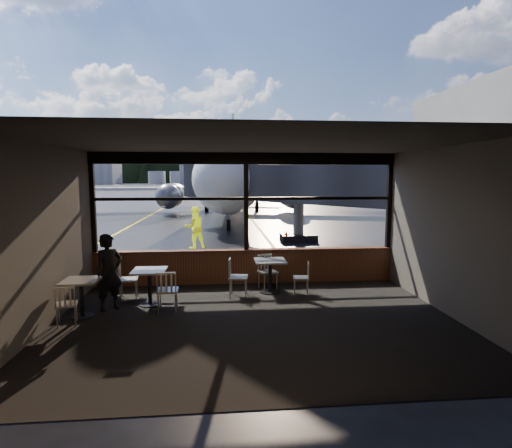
{
  "coord_description": "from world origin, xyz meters",
  "views": [
    {
      "loc": [
        -0.7,
        -10.58,
        2.84
      ],
      "look_at": [
        0.36,
        1.0,
        1.5
      ],
      "focal_mm": 28.0,
      "sensor_mm": 36.0,
      "label": 1
    }
  ],
  "objects": [
    {
      "name": "cafe_table_near",
      "position": [
        0.53,
        -0.98,
        0.41
      ],
      "size": [
        0.75,
        0.75,
        0.83
      ],
      "primitive_type": null,
      "color": "#A19D94",
      "rests_on": "carpet_floor"
    },
    {
      "name": "chair_left_s",
      "position": [
        -3.68,
        -2.79,
        0.4
      ],
      "size": [
        0.54,
        0.54,
        0.81
      ],
      "primitive_type": null,
      "rotation": [
        0.0,
        0.0,
        0.25
      ],
      "color": "#BDB7AB",
      "rests_on": "carpet_floor"
    },
    {
      "name": "mullion_right",
      "position": [
        3.95,
        0.0,
        2.2
      ],
      "size": [
        0.12,
        0.12,
        2.6
      ],
      "primitive_type": "cube",
      "color": "black",
      "rests_on": "ground"
    },
    {
      "name": "wall_left",
      "position": [
        -4.0,
        -3.0,
        1.75
      ],
      "size": [
        0.04,
        6.0,
        3.5
      ],
      "primitive_type": "cube",
      "color": "#534B42",
      "rests_on": "ground"
    },
    {
      "name": "chair_mid_w",
      "position": [
        -2.87,
        -1.14,
        0.45
      ],
      "size": [
        0.55,
        0.55,
        0.9
      ],
      "primitive_type": null,
      "rotation": [
        0.0,
        0.0,
        -1.45
      ],
      "color": "#BBB5A8",
      "rests_on": "carpet_floor"
    },
    {
      "name": "cafe_table_left",
      "position": [
        -3.53,
        -2.35,
        0.39
      ],
      "size": [
        0.71,
        0.71,
        0.78
      ],
      "primitive_type": null,
      "color": "#A9A39B",
      "rests_on": "carpet_floor"
    },
    {
      "name": "chair_near_n",
      "position": [
        0.51,
        -0.67,
        0.45
      ],
      "size": [
        0.62,
        0.62,
        0.89
      ],
      "primitive_type": null,
      "rotation": [
        0.0,
        0.0,
        3.46
      ],
      "color": "#B8B3A6",
      "rests_on": "carpet_floor"
    },
    {
      "name": "hangar_mid",
      "position": [
        0.0,
        185.0,
        5.0
      ],
      "size": [
        38.0,
        15.0,
        10.0
      ],
      "primitive_type": null,
      "color": "silver",
      "rests_on": "ground_plane"
    },
    {
      "name": "ground_crew",
      "position": [
        -1.72,
        5.61,
        0.85
      ],
      "size": [
        1.0,
        0.9,
        1.7
      ],
      "primitive_type": "imported",
      "rotation": [
        0.0,
        0.0,
        3.51
      ],
      "color": "#BFF219",
      "rests_on": "ground_plane"
    },
    {
      "name": "window_transom",
      "position": [
        0.0,
        0.0,
        2.3
      ],
      "size": [
        8.0,
        0.1,
        0.08
      ],
      "primitive_type": "cube",
      "color": "black",
      "rests_on": "ground"
    },
    {
      "name": "jet_bridge",
      "position": [
        3.6,
        5.5,
        2.52
      ],
      "size": [
        9.43,
        11.53,
        5.03
      ],
      "primitive_type": null,
      "color": "#2F2F32",
      "rests_on": "ground_plane"
    },
    {
      "name": "wall_right",
      "position": [
        4.0,
        -3.0,
        1.75
      ],
      "size": [
        0.04,
        6.0,
        3.5
      ],
      "primitive_type": "cube",
      "color": "#534B42",
      "rests_on": "ground"
    },
    {
      "name": "chair_mid_s",
      "position": [
        -1.83,
        -2.18,
        0.46
      ],
      "size": [
        0.51,
        0.51,
        0.91
      ],
      "primitive_type": null,
      "rotation": [
        0.0,
        0.0,
        0.02
      ],
      "color": "beige",
      "rests_on": "carpet_floor"
    },
    {
      "name": "cafe_table_mid",
      "position": [
        -2.28,
        -1.69,
        0.41
      ],
      "size": [
        0.74,
        0.74,
        0.81
      ],
      "primitive_type": null,
      "color": "#A7A199",
      "rests_on": "carpet_floor"
    },
    {
      "name": "fuel_tank_b",
      "position": [
        -20.0,
        182.0,
        3.0
      ],
      "size": [
        8.0,
        8.0,
        6.0
      ],
      "primitive_type": "cylinder",
      "color": "silver",
      "rests_on": "ground_plane"
    },
    {
      "name": "fuel_tank_c",
      "position": [
        -10.0,
        182.0,
        3.0
      ],
      "size": [
        8.0,
        8.0,
        6.0
      ],
      "primitive_type": "cylinder",
      "color": "silver",
      "rests_on": "ground_plane"
    },
    {
      "name": "window_sill",
      "position": [
        0.0,
        0.0,
        0.45
      ],
      "size": [
        8.0,
        0.28,
        0.9
      ],
      "primitive_type": "cube",
      "color": "#582C1A",
      "rests_on": "ground"
    },
    {
      "name": "carpet_floor",
      "position": [
        0.0,
        -3.0,
        0.01
      ],
      "size": [
        8.0,
        6.0,
        0.01
      ],
      "primitive_type": "cube",
      "color": "black",
      "rests_on": "ground"
    },
    {
      "name": "hangar_right",
      "position": [
        60.0,
        178.0,
        6.0
      ],
      "size": [
        50.0,
        20.0,
        12.0
      ],
      "primitive_type": null,
      "color": "silver",
      "rests_on": "ground_plane"
    },
    {
      "name": "hangar_left",
      "position": [
        -70.0,
        180.0,
        5.5
      ],
      "size": [
        45.0,
        18.0,
        11.0
      ],
      "primitive_type": null,
      "color": "silver",
      "rests_on": "ground_plane"
    },
    {
      "name": "ground_plane",
      "position": [
        0.0,
        120.0,
        0.0
      ],
      "size": [
        520.0,
        520.0,
        0.0
      ],
      "primitive_type": "plane",
      "color": "black",
      "rests_on": "ground"
    },
    {
      "name": "cone_nose",
      "position": [
        2.24,
        6.84,
        0.25
      ],
      "size": [
        0.37,
        0.37,
        0.51
      ],
      "primitive_type": "cone",
      "color": "red",
      "rests_on": "ground_plane"
    },
    {
      "name": "chair_near_e",
      "position": [
        1.27,
        -1.17,
        0.41
      ],
      "size": [
        0.51,
        0.51,
        0.81
      ],
      "primitive_type": null,
      "rotation": [
        0.0,
        0.0,
        1.4
      ],
      "color": "#B0AB9F",
      "rests_on": "carpet_floor"
    },
    {
      "name": "airliner",
      "position": [
        0.3,
        22.42,
        5.1
      ],
      "size": [
        29.36,
        34.66,
        10.21
      ],
      "primitive_type": null,
      "rotation": [
        0.0,
        0.0,
        -0.05
      ],
      "color": "white",
      "rests_on": "ground_plane"
    },
    {
      "name": "mullion_left",
      "position": [
        -3.95,
        0.0,
        2.2
      ],
      "size": [
        0.12,
        0.12,
        2.6
      ],
      "primitive_type": "cube",
      "color": "black",
      "rests_on": "ground"
    },
    {
      "name": "treeline",
      "position": [
        0.0,
        210.0,
        6.0
      ],
      "size": [
        360.0,
        3.0,
        12.0
      ],
      "primitive_type": "cube",
      "color": "black",
      "rests_on": "ground_plane"
    },
    {
      "name": "fuel_tank_a",
      "position": [
        -30.0,
        182.0,
        3.0
      ],
      "size": [
        8.0,
        8.0,
        6.0
      ],
      "primitive_type": "cylinder",
      "color": "silver",
      "rests_on": "ground_plane"
    },
    {
      "name": "chair_near_w",
      "position": [
        -0.27,
        -1.24,
        0.47
      ],
      "size": [
        0.57,
        0.57,
        0.94
      ],
      "primitive_type": null,
      "rotation": [
        0.0,
        0.0,
        -1.69
      ],
      "color": "#B8B3A6",
      "rests_on": "carpet_floor"
    },
    {
      "name": "ceiling",
      "position": [
        0.0,
        -3.0,
        3.5
      ],
      "size": [
        8.0,
        6.0,
        0.04
      ],
      "primitive_type": "cube",
      "color": "#38332D",
      "rests_on": "ground"
    },
    {
      "name": "window_header",
      "position": [
        0.0,
        0.0,
        3.35
      ],
      "size": [
        8.0,
        0.18,
        0.3
      ],
      "primitive_type": "cube",
      "color": "black",
      "rests_on": "ground"
    },
    {
      "name": "mullion_centre",
      "position": [
        0.0,
        0.0,
        2.2
      ],
      "size": [
        0.12,
        0.12,
        2.6
      ],
      "primitive_type": "cube",
      "color": "black",
      "rests_on": "ground"
    },
    {
      "name": "wall_back",
      "position": [
        0.0,
        -6.0,
        1.75
      ],
      "size": [
        8.0,
        0.04,
        3.5
      ],
      "primitive_type": "cube",
      "color": "#534B42",
      "rests_on": "ground"
    },
    {
      "name": "passenger",
      "position": [
        -3.08,
        -1.95,
        0.83
      ],
      "size": [
        0.72,
        0.7,
        1.66
      ],
      "primitive_type": "imported",
      "rotation": [
        0.0,
        0.0,
        0.73
      ],
      "color": "black",
      "rests_on": "carpet_floor"
    }
  ]
}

